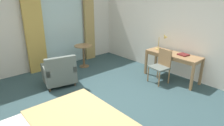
% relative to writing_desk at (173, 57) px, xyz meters
% --- Properties ---
extents(ground, '(5.90, 6.70, 0.10)m').
position_rel_writing_desk_xyz_m(ground, '(-2.26, 0.17, -0.72)').
color(ground, '#334C51').
extents(wall_back, '(5.50, 0.12, 2.74)m').
position_rel_writing_desk_xyz_m(wall_back, '(-2.26, 3.26, 0.70)').
color(wall_back, silver).
rests_on(wall_back, ground).
extents(wall_right, '(0.12, 6.30, 2.74)m').
position_rel_writing_desk_xyz_m(wall_right, '(0.43, 0.17, 0.70)').
color(wall_right, silver).
rests_on(wall_right, ground).
extents(balcony_glass_door, '(1.53, 0.02, 2.41)m').
position_rel_writing_desk_xyz_m(balcony_glass_door, '(-1.64, 3.18, 0.53)').
color(balcony_glass_door, silver).
rests_on(balcony_glass_door, ground).
extents(curtain_panel_left, '(0.55, 0.10, 2.46)m').
position_rel_writing_desk_xyz_m(curtain_panel_left, '(-2.62, 3.08, 0.56)').
color(curtain_panel_left, tan).
rests_on(curtain_panel_left, ground).
extents(curtain_panel_right, '(0.38, 0.10, 2.46)m').
position_rel_writing_desk_xyz_m(curtain_panel_right, '(-0.65, 3.08, 0.56)').
color(curtain_panel_right, tan).
rests_on(curtain_panel_right, ground).
extents(writing_desk, '(0.56, 1.52, 0.76)m').
position_rel_writing_desk_xyz_m(writing_desk, '(0.00, 0.00, 0.00)').
color(writing_desk, '#9E754C').
rests_on(writing_desk, ground).
extents(desk_chair, '(0.48, 0.51, 0.92)m').
position_rel_writing_desk_xyz_m(desk_chair, '(-0.40, 0.09, -0.15)').
color(desk_chair, slate).
rests_on(desk_chair, ground).
extents(desk_lamp, '(0.27, 0.27, 0.49)m').
position_rel_writing_desk_xyz_m(desk_lamp, '(0.12, 0.47, 0.38)').
color(desk_lamp, tan).
rests_on(desk_lamp, writing_desk).
extents(closed_book, '(0.27, 0.28, 0.03)m').
position_rel_writing_desk_xyz_m(closed_book, '(0.07, -0.26, 0.11)').
color(closed_book, maroon).
rests_on(closed_book, writing_desk).
extents(armchair_by_window, '(0.91, 0.85, 0.86)m').
position_rel_writing_desk_xyz_m(armchair_by_window, '(-2.59, 1.73, -0.33)').
color(armchair_by_window, slate).
rests_on(armchair_by_window, ground).
extents(round_cafe_table, '(0.58, 0.58, 0.74)m').
position_rel_writing_desk_xyz_m(round_cafe_table, '(-1.33, 2.49, -0.14)').
color(round_cafe_table, '#9E754C').
rests_on(round_cafe_table, ground).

